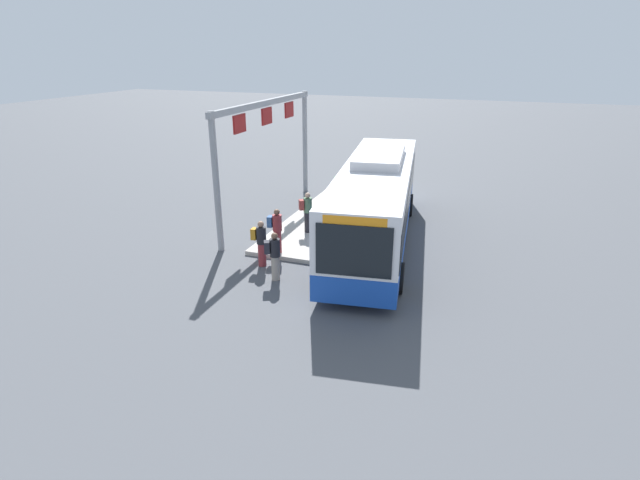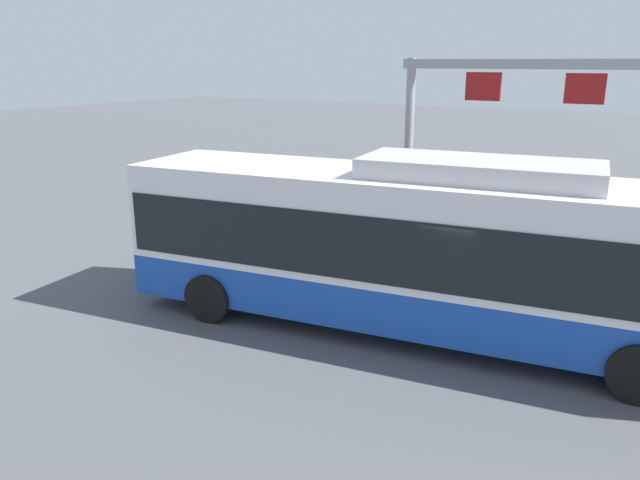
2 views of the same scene
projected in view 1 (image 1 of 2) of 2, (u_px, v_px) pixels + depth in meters
The scene contains 9 objects.
ground_plane at pixel (374, 242), 19.67m from camera, with size 120.00×120.00×0.00m, color #4C4F54.
platform_curb at pixel (325, 217), 22.38m from camera, with size 10.00×2.80×0.16m, color #B2ADA3.
bus_main at pixel (376, 199), 19.02m from camera, with size 12.11×4.14×3.46m.
person_boarding at pixel (277, 229), 18.01m from camera, with size 0.37×0.54×1.67m.
person_waiting_near at pixel (274, 255), 16.21m from camera, with size 0.51×0.60×1.67m.
person_waiting_mid at pixel (261, 242), 17.28m from camera, with size 0.35×0.53×1.67m.
person_waiting_far at pixel (307, 211), 20.00m from camera, with size 0.53×0.61×1.67m.
platform_sign_gantry at pixel (267, 134), 21.41m from camera, with size 9.19×0.24×5.20m.
trash_bin at pixel (339, 185), 25.44m from camera, with size 0.52×0.52×0.90m, color #2D5133.
Camera 1 is at (17.92, 4.21, 7.26)m, focal length 27.74 mm.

